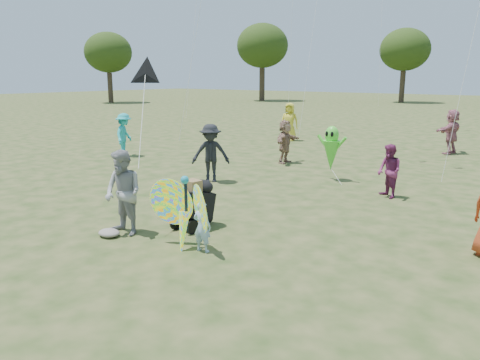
# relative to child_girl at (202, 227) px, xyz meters

# --- Properties ---
(ground) EXTENTS (160.00, 160.00, 0.00)m
(ground) POSITION_rel_child_girl_xyz_m (-0.05, -0.00, -0.50)
(ground) COLOR #51592B
(ground) RESTS_ON ground
(child_girl) EXTENTS (0.40, 0.31, 1.00)m
(child_girl) POSITION_rel_child_girl_xyz_m (0.00, 0.00, 0.00)
(child_girl) COLOR #9ABDDA
(child_girl) RESTS_ON ground
(adult_man) EXTENTS (0.88, 0.69, 1.80)m
(adult_man) POSITION_rel_child_girl_xyz_m (-1.97, -0.25, 0.40)
(adult_man) COLOR #959499
(adult_man) RESTS_ON ground
(grey_bag) EXTENTS (0.49, 0.40, 0.15)m
(grey_bag) POSITION_rel_child_girl_xyz_m (-2.12, -0.56, -0.42)
(grey_bag) COLOR gray
(grey_bag) RESTS_ON ground
(crowd_b) EXTENTS (1.35, 1.25, 1.82)m
(crowd_b) POSITION_rel_child_girl_xyz_m (-3.81, 4.63, 0.41)
(crowd_b) COLOR black
(crowd_b) RESTS_ON ground
(crowd_d) EXTENTS (0.59, 1.56, 1.65)m
(crowd_d) POSITION_rel_child_girl_xyz_m (-3.70, 8.81, 0.33)
(crowd_d) COLOR #936E5A
(crowd_d) RESTS_ON ground
(crowd_e) EXTENTS (0.91, 0.88, 1.48)m
(crowd_e) POSITION_rel_child_girl_xyz_m (1.33, 6.12, 0.24)
(crowd_e) COLOR #742654
(crowd_e) RESTS_ON ground
(crowd_g) EXTENTS (1.07, 0.84, 1.92)m
(crowd_g) POSITION_rel_child_girl_xyz_m (-6.90, 14.31, 0.46)
(crowd_g) COLOR gold
(crowd_g) RESTS_ON ground
(crowd_i) EXTENTS (1.13, 1.32, 1.77)m
(crowd_i) POSITION_rel_child_girl_xyz_m (-9.81, 6.08, 0.39)
(crowd_i) COLOR #21ACB5
(crowd_i) RESTS_ON ground
(crowd_j) EXTENTS (0.92, 1.83, 1.89)m
(crowd_j) POSITION_rel_child_girl_xyz_m (0.74, 14.99, 0.45)
(crowd_j) COLOR #A86071
(crowd_j) RESTS_ON ground
(jogging_stroller) EXTENTS (0.60, 1.10, 1.09)m
(jogging_stroller) POSITION_rel_child_girl_xyz_m (-1.08, 1.00, 0.12)
(jogging_stroller) COLOR black
(jogging_stroller) RESTS_ON ground
(butterfly_kite) EXTENTS (1.74, 0.75, 1.63)m
(butterfly_kite) POSITION_rel_child_girl_xyz_m (-0.39, -0.07, 0.20)
(butterfly_kite) COLOR orange
(butterfly_kite) RESTS_ON ground
(delta_kite_rig) EXTENTS (1.61, 1.63, 2.29)m
(delta_kite_rig) POSITION_rel_child_girl_xyz_m (-2.72, 1.14, 2.81)
(delta_kite_rig) COLOR black
(delta_kite_rig) RESTS_ON ground
(alien_kite) EXTENTS (1.12, 0.69, 1.74)m
(alien_kite) POSITION_rel_child_girl_xyz_m (-0.94, 7.15, 0.47)
(alien_kite) COLOR #4CD832
(alien_kite) RESTS_ON ground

